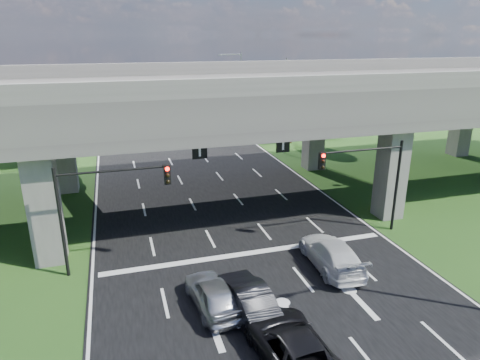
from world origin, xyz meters
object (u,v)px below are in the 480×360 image
signal_left (103,198)px  car_white (331,254)px  streetlight_beyond (238,83)px  car_dark (247,296)px  signal_right (369,172)px  car_silver (213,294)px  streetlight_far (282,99)px  car_trailing (293,347)px

signal_left → car_white: (11.64, -3.16, -3.38)m
streetlight_beyond → car_white: 40.04m
signal_left → car_dark: bearing=-43.0°
car_dark → car_white: (5.62, 2.46, 0.04)m
signal_right → car_silver: 12.64m
streetlight_beyond → car_white: size_ratio=1.87×
signal_right → signal_left: same height
signal_right → streetlight_beyond: 36.17m
streetlight_far → car_silver: 28.84m
car_trailing → signal_left: bearing=-58.5°
signal_right → streetlight_far: 20.25m
signal_left → car_dark: size_ratio=1.34×
streetlight_beyond → car_trailing: bearing=-103.9°
car_silver → streetlight_beyond: bearing=-114.3°
streetlight_beyond → car_trailing: 47.06m
signal_left → car_trailing: size_ratio=1.10×
car_dark → car_trailing: car_trailing is taller
streetlight_far → signal_right: bearing=-96.5°
car_dark → car_trailing: (0.66, -3.74, 0.02)m
signal_left → car_dark: signal_left is taller
streetlight_beyond → car_dark: bearing=-105.9°
car_silver → car_dark: 1.61m
signal_right → signal_left: 15.65m
car_trailing → car_white: bearing=-132.7°
signal_right → streetlight_far: size_ratio=0.60×
signal_left → streetlight_beyond: 40.30m
signal_left → streetlight_beyond: streetlight_beyond is taller
car_dark → car_trailing: size_ratio=0.82×
car_white → car_trailing: size_ratio=0.98×
signal_right → car_trailing: size_ratio=1.10×
streetlight_beyond → car_white: streetlight_beyond is taller
signal_right → car_dark: 11.66m
car_white → car_trailing: 7.94m
signal_left → streetlight_beyond: size_ratio=0.60×
signal_left → streetlight_far: 26.95m
car_dark → car_white: car_white is taller
signal_left → signal_right: bearing=0.0°
signal_left → streetlight_beyond: (17.92, 36.06, 1.66)m
signal_left → car_white: size_ratio=1.12×
streetlight_far → car_dark: streetlight_far is taller
car_dark → car_trailing: 3.80m
streetlight_far → car_trailing: bearing=-110.9°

